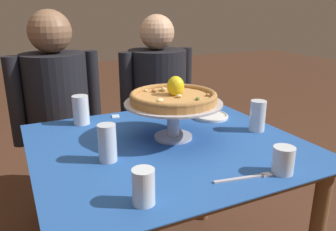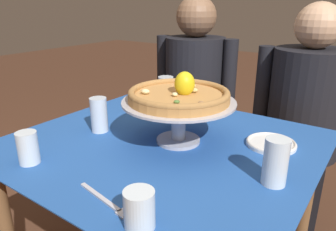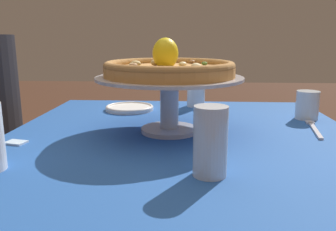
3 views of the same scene
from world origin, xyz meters
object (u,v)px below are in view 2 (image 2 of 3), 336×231
(pizza_stand, at_px, (179,112))
(water_glass_front_left, at_px, (28,150))
(water_glass_side_right, at_px, (275,165))
(side_plate, at_px, (271,143))
(pizza, at_px, (179,94))
(water_glass_front_right, at_px, (139,211))
(dinner_fork, at_px, (106,201))
(diner_right, at_px, (303,127))
(water_glass_back_left, at_px, (166,92))
(diner_left, at_px, (194,106))
(water_glass_side_left, at_px, (99,117))
(sugar_packet, at_px, (199,107))

(pizza_stand, xyz_separation_m, water_glass_front_left, (-0.30, -0.41, -0.07))
(water_glass_side_right, relative_size, side_plate, 0.78)
(pizza, bearing_deg, water_glass_front_right, -67.29)
(pizza, relative_size, dinner_fork, 1.76)
(water_glass_front_right, height_order, diner_right, diner_right)
(water_glass_back_left, xyz_separation_m, side_plate, (0.60, -0.19, -0.05))
(pizza_stand, bearing_deg, diner_left, 116.63)
(pizza, height_order, side_plate, pizza)
(water_glass_front_left, relative_size, side_plate, 0.60)
(pizza, xyz_separation_m, water_glass_side_left, (-0.31, -0.10, -0.12))
(pizza_stand, height_order, water_glass_side_left, pizza_stand)
(water_glass_front_right, distance_m, side_plate, 0.61)
(pizza_stand, height_order, side_plate, pizza_stand)
(pizza, height_order, water_glass_side_left, pizza)
(pizza_stand, height_order, water_glass_side_right, pizza_stand)
(water_glass_side_right, xyz_separation_m, water_glass_side_left, (-0.69, -0.01, -0.00))
(water_glass_back_left, xyz_separation_m, water_glass_front_right, (0.49, -0.79, -0.02))
(side_plate, bearing_deg, water_glass_front_right, -99.88)
(water_glass_front_left, distance_m, water_glass_back_left, 0.76)
(water_glass_front_right, height_order, dinner_fork, water_glass_front_right)
(pizza_stand, bearing_deg, water_glass_front_right, -67.15)
(water_glass_side_right, bearing_deg, water_glass_side_left, -178.83)
(water_glass_front_right, height_order, sugar_packet, water_glass_front_right)
(sugar_packet, height_order, diner_right, diner_right)
(water_glass_side_left, height_order, sugar_packet, water_glass_side_left)
(side_plate, distance_m, diner_left, 0.87)
(water_glass_front_right, bearing_deg, water_glass_side_right, 61.87)
(sugar_packet, relative_size, diner_left, 0.04)
(water_glass_back_left, distance_m, sugar_packet, 0.19)
(dinner_fork, bearing_deg, water_glass_front_right, -8.60)
(water_glass_side_right, relative_size, water_glass_front_right, 1.49)
(pizza, xyz_separation_m, water_glass_front_left, (-0.30, -0.41, -0.14))
(diner_right, bearing_deg, sugar_packet, -136.18)
(water_glass_front_left, height_order, water_glass_side_right, water_glass_side_right)
(pizza, height_order, diner_right, diner_right)
(water_glass_side_right, bearing_deg, diner_right, 96.99)
(pizza_stand, xyz_separation_m, side_plate, (0.29, 0.16, -0.11))
(water_glass_side_left, distance_m, dinner_fork, 0.49)
(water_glass_front_left, xyz_separation_m, diner_right, (0.57, 1.18, -0.18))
(water_glass_side_left, bearing_deg, pizza_stand, 17.16)
(water_glass_side_right, relative_size, sugar_packet, 2.74)
(water_glass_side_right, relative_size, dinner_fork, 0.68)
(side_plate, bearing_deg, water_glass_side_right, -70.56)
(pizza_stand, distance_m, side_plate, 0.35)
(dinner_fork, bearing_deg, diner_right, 79.60)
(sugar_packet, bearing_deg, water_glass_front_left, -101.77)
(pizza, relative_size, water_glass_side_right, 2.59)
(water_glass_side_right, height_order, water_glass_front_right, water_glass_side_right)
(water_glass_side_left, xyz_separation_m, water_glass_front_right, (0.49, -0.34, -0.02))
(side_plate, relative_size, diner_left, 0.14)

